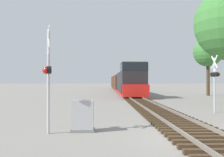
# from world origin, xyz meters

# --- Properties ---
(ground_plane) EXTENTS (400.00, 400.00, 0.00)m
(ground_plane) POSITION_xyz_m (0.00, 0.00, 0.00)
(ground_plane) COLOR gray
(rail_track_bed) EXTENTS (2.60, 160.00, 0.31)m
(rail_track_bed) POSITION_xyz_m (0.00, -0.00, 0.14)
(rail_track_bed) COLOR #42301E
(rail_track_bed) RESTS_ON ground
(freight_train) EXTENTS (3.10, 53.51, 4.41)m
(freight_train) POSITION_xyz_m (0.00, 44.99, 1.84)
(freight_train) COLOR #232326
(freight_train) RESTS_ON ground
(crossing_signal_near) EXTENTS (0.54, 1.01, 4.38)m
(crossing_signal_near) POSITION_xyz_m (-5.93, 1.05, 2.47)
(crossing_signal_near) COLOR #B7B7BC
(crossing_signal_near) RESTS_ON ground
(crossing_signal_far) EXTENTS (0.34, 1.00, 3.91)m
(crossing_signal_far) POSITION_xyz_m (3.94, 7.90, 2.41)
(crossing_signal_far) COLOR #B7B7BC
(crossing_signal_far) RESTS_ON ground
(relay_cabinet) EXTENTS (1.00, 0.62, 1.34)m
(relay_cabinet) POSITION_xyz_m (-4.52, 1.46, 0.66)
(relay_cabinet) COLOR slate
(relay_cabinet) RESTS_ON ground
(tree_mid_background) EXTENTS (4.22, 4.22, 8.46)m
(tree_mid_background) POSITION_xyz_m (11.54, 28.06, 6.29)
(tree_mid_background) COLOR #473521
(tree_mid_background) RESTS_ON ground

